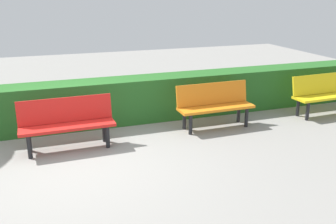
% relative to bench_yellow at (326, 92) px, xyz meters
% --- Properties ---
extents(ground_plane, '(21.39, 21.39, 0.00)m').
position_rel_bench_yellow_xyz_m(ground_plane, '(5.43, 0.66, -0.48)').
color(ground_plane, gray).
extents(bench_yellow, '(1.62, 0.52, 0.86)m').
position_rel_bench_yellow_xyz_m(bench_yellow, '(0.00, 0.00, 0.00)').
color(bench_yellow, yellow).
rests_on(bench_yellow, ground_plane).
extents(bench_orange, '(1.51, 0.48, 0.86)m').
position_rel_bench_yellow_xyz_m(bench_orange, '(2.65, -0.04, -0.00)').
color(bench_orange, orange).
rests_on(bench_orange, ground_plane).
extents(bench_red, '(1.57, 0.48, 0.86)m').
position_rel_bench_yellow_xyz_m(bench_red, '(5.45, 0.09, -0.00)').
color(bench_red, red).
rests_on(bench_red, ground_plane).
extents(hedge_row, '(17.39, 0.64, 0.89)m').
position_rel_bench_yellow_xyz_m(hedge_row, '(4.17, -0.93, -0.04)').
color(hedge_row, '#266023').
rests_on(hedge_row, ground_plane).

